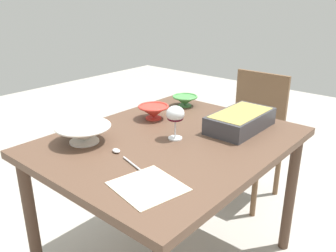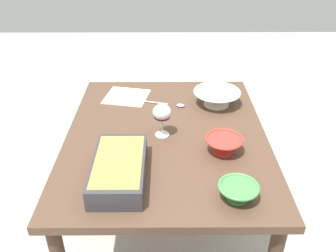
{
  "view_description": "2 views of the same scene",
  "coord_description": "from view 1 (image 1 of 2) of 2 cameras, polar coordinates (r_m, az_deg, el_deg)",
  "views": [
    {
      "loc": [
        -1.16,
        -0.98,
        1.38
      ],
      "look_at": [
        0.04,
        0.04,
        0.78
      ],
      "focal_mm": 37.42,
      "sensor_mm": 36.0,
      "label": 1
    },
    {
      "loc": [
        1.45,
        0.0,
        1.67
      ],
      "look_at": [
        -0.02,
        0.01,
        0.77
      ],
      "focal_mm": 38.73,
      "sensor_mm": 36.0,
      "label": 2
    }
  ],
  "objects": [
    {
      "name": "serving_spoon",
      "position": [
        1.49,
        -7.66,
        -4.63
      ],
      "size": [
        0.08,
        0.23,
        0.01
      ],
      "color": "silver",
      "rests_on": "dining_table"
    },
    {
      "name": "napkin",
      "position": [
        1.26,
        -3.3,
        -9.77
      ],
      "size": [
        0.26,
        0.27,
        0.0
      ],
      "primitive_type": "cube",
      "rotation": [
        0.0,
        0.0,
        -0.2
      ],
      "color": "beige",
      "rests_on": "dining_table"
    },
    {
      "name": "dining_table",
      "position": [
        1.69,
        0.34,
        -4.72
      ],
      "size": [
        1.18,
        0.94,
        0.74
      ],
      "color": "brown",
      "rests_on": "ground_plane"
    },
    {
      "name": "serving_bowl",
      "position": [
        2.12,
        2.78,
        4.25
      ],
      "size": [
        0.15,
        0.15,
        0.06
      ],
      "color": "#4C994C",
      "rests_on": "dining_table"
    },
    {
      "name": "wine_glass",
      "position": [
        1.61,
        1.2,
        1.7
      ],
      "size": [
        0.09,
        0.09,
        0.16
      ],
      "color": "white",
      "rests_on": "dining_table"
    },
    {
      "name": "casserole_dish",
      "position": [
        1.79,
        11.71,
        1.0
      ],
      "size": [
        0.38,
        0.2,
        0.09
      ],
      "color": "#38383D",
      "rests_on": "dining_table"
    },
    {
      "name": "mixing_bowl",
      "position": [
        1.64,
        -13.58,
        -1.06
      ],
      "size": [
        0.25,
        0.25,
        0.08
      ],
      "color": "white",
      "rests_on": "dining_table"
    },
    {
      "name": "chair",
      "position": [
        2.51,
        13.42,
        -0.81
      ],
      "size": [
        0.38,
        0.4,
        0.88
      ],
      "color": "#595959",
      "rests_on": "ground_plane"
    },
    {
      "name": "small_bowl",
      "position": [
        1.9,
        -2.38,
        2.43
      ],
      "size": [
        0.17,
        0.17,
        0.08
      ],
      "color": "red",
      "rests_on": "dining_table"
    }
  ]
}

